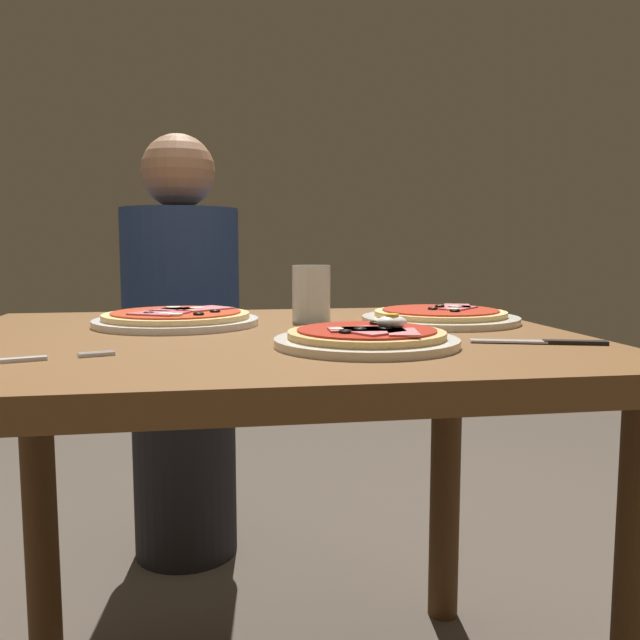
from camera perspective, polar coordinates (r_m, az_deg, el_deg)
dining_table at (r=1.11m, az=-4.87°, el=-7.59°), size 1.02×0.83×0.73m
pizza_foreground at (r=0.95m, az=4.09°, el=-1.54°), size 0.27×0.27×0.05m
pizza_across_left at (r=1.26m, az=10.33°, el=0.30°), size 0.29×0.29×0.03m
pizza_across_right at (r=1.23m, az=-12.25°, el=0.13°), size 0.30×0.30×0.03m
water_glass_far at (r=1.25m, az=-0.76°, el=1.96°), size 0.07×0.07×0.11m
fork at (r=0.90m, az=-23.05°, el=-3.06°), size 0.15×0.06×0.00m
knife at (r=1.03m, az=19.05°, el=-1.80°), size 0.19×0.08×0.01m
diner_person at (r=1.89m, az=-11.76°, el=-3.38°), size 0.32×0.32×1.18m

